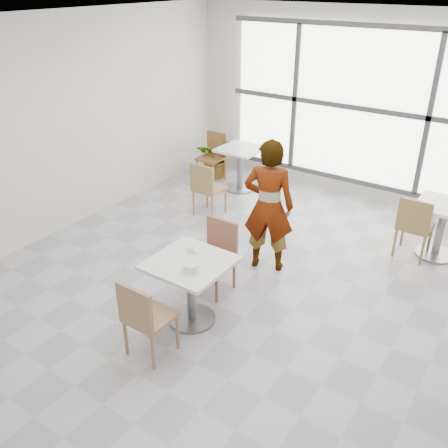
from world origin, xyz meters
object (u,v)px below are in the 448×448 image
Objects in this scene: main_table at (191,280)px; oatmeal_bowl at (191,267)px; coffee_cup at (190,249)px; bg_table_left at (240,163)px; chair_far at (217,251)px; bg_chair_right_near at (414,224)px; bg_table_right at (442,223)px; bg_chair_left_near at (206,186)px; person at (269,206)px; bg_chair_left_far at (214,153)px; chair_near at (144,315)px; plant_left at (217,157)px.

main_table is 3.81× the size of oatmeal_bowl.
bg_table_left is (-1.45, 3.23, -0.29)m from coffee_cup.
chair_far is 5.47× the size of coffee_cup.
bg_chair_right_near reaches higher than coffee_cup.
coffee_cup is (-0.12, 0.16, 0.26)m from main_table.
bg_chair_left_near is (-3.26, -0.79, 0.01)m from bg_table_right.
person reaches higher than bg_table_left.
coffee_cup is 3.07m from bg_chair_right_near.
oatmeal_bowl is 4.31m from bg_chair_left_far.
bg_table_left is (-1.68, 1.96, -0.37)m from person.
oatmeal_bowl is 0.24× the size of bg_chair_left_near.
oatmeal_bowl is 3.91m from bg_table_left.
chair_far is 3.03m from bg_table_right.
chair_far is 4.14× the size of oatmeal_bowl.
bg_chair_right_near is at bearing -11.63° from bg_chair_left_far.
chair_far is 1.00× the size of bg_chair_left_far.
chair_near reaches higher than bg_table_right.
chair_far is 2.65m from bg_chair_right_near.
bg_chair_left_far is at bearing -62.32° from chair_near.
bg_table_left is 0.86× the size of bg_chair_left_near.
bg_chair_left_near and bg_chair_right_near have the same top height.
bg_table_right is at bearing 48.95° from chair_far.
person reaches higher than chair_near.
chair_far is at bearing -84.67° from chair_near.
oatmeal_bowl is at bearing 123.50° from bg_chair_left_near.
bg_chair_right_near is at bearing -169.96° from bg_chair_left_near.
bg_chair_left_far is at bearing -11.63° from bg_chair_right_near.
chair_near is 4.14× the size of oatmeal_bowl.
main_table is 0.71m from chair_near.
plant_left is at bearing 121.60° from main_table.
chair_near is 4.38m from bg_table_left.
oatmeal_bowl is at bearing -64.33° from bg_table_left.
chair_near reaches higher than main_table.
person is (0.11, 1.43, 0.33)m from main_table.
chair_near is 3.20m from bg_chair_left_near.
bg_table_left is at bearing 114.18° from coffee_cup.
chair_near is 4.73m from bg_chair_left_far.
bg_chair_left_far is at bearing -61.27° from person.
coffee_cup is 0.21× the size of bg_table_right.
bg_chair_left_near is at bearing -60.35° from plant_left.
coffee_cup reaches higher than plant_left.
oatmeal_bowl is 0.24× the size of bg_chair_left_far.
bg_chair_left_far reaches higher than main_table.
main_table is at bearing 122.86° from bg_chair_left_near.
bg_chair_right_near reaches higher than bg_table_right.
oatmeal_bowl is at bearing -47.04° from main_table.
main_table is 3.13m from bg_chair_right_near.
chair_near is 1.16× the size of bg_table_left.
oatmeal_bowl is at bearing 62.96° from bg_chair_right_near.
bg_chair_left_near is (-1.39, 2.89, 0.00)m from chair_near.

